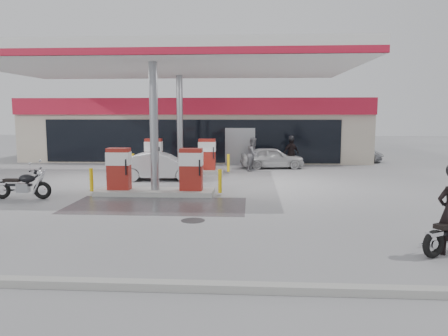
% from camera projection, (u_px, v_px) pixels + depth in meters
% --- Properties ---
extents(ground, '(90.00, 90.00, 0.00)m').
position_uv_depth(ground, '(142.00, 205.00, 14.83)').
color(ground, gray).
rests_on(ground, ground).
extents(wet_patch, '(6.00, 3.00, 0.00)m').
position_uv_depth(wet_patch, '(157.00, 205.00, 14.80)').
color(wet_patch, '#4C4C4F').
rests_on(wet_patch, ground).
extents(drain_cover, '(0.70, 0.70, 0.01)m').
position_uv_depth(drain_cover, '(193.00, 220.00, 12.72)').
color(drain_cover, '#38383A').
rests_on(drain_cover, ground).
extents(kerb, '(28.00, 0.25, 0.15)m').
position_uv_depth(kerb, '(46.00, 283.00, 7.89)').
color(kerb, gray).
rests_on(kerb, ground).
extents(store_building, '(22.00, 8.22, 4.00)m').
position_uv_depth(store_building, '(199.00, 129.00, 30.35)').
color(store_building, beige).
rests_on(store_building, ground).
extents(canopy, '(16.00, 10.02, 5.51)m').
position_uv_depth(canopy, '(168.00, 63.00, 19.11)').
color(canopy, silver).
rests_on(canopy, ground).
extents(pump_island_near, '(5.14, 1.30, 1.78)m').
position_uv_depth(pump_island_near, '(155.00, 176.00, 16.72)').
color(pump_island_near, '#9E9E99').
rests_on(pump_island_near, ground).
extents(pump_island_far, '(5.14, 1.30, 1.78)m').
position_uv_depth(pump_island_far, '(180.00, 159.00, 22.66)').
color(pump_island_far, '#9E9E99').
rests_on(pump_island_far, ground).
extents(parked_motorcycle, '(2.15, 0.83, 1.10)m').
position_uv_depth(parked_motorcycle, '(23.00, 186.00, 15.83)').
color(parked_motorcycle, black).
rests_on(parked_motorcycle, ground).
extents(sedan_white, '(3.71, 1.90, 1.21)m').
position_uv_depth(sedan_white, '(272.00, 158.00, 24.55)').
color(sedan_white, '#BBBBBD').
rests_on(sedan_white, ground).
extents(attendant, '(0.98, 1.08, 1.81)m').
position_uv_depth(attendant, '(254.00, 154.00, 23.39)').
color(attendant, slate).
rests_on(attendant, ground).
extents(hatchback_silver, '(3.98, 1.55, 1.29)m').
position_uv_depth(hatchback_silver, '(160.00, 166.00, 20.32)').
color(hatchback_silver, '#B0B4B8').
rests_on(hatchback_silver, ground).
extents(parked_car_left, '(3.91, 2.30, 1.06)m').
position_uv_depth(parked_car_left, '(47.00, 151.00, 29.24)').
color(parked_car_left, '#142244').
rests_on(parked_car_left, ground).
extents(parked_car_right, '(4.48, 2.91, 1.15)m').
position_uv_depth(parked_car_right, '(350.00, 152.00, 27.99)').
color(parked_car_right, '#9C9DA3').
rests_on(parked_car_right, ground).
extents(biker_walking, '(1.09, 0.90, 1.73)m').
position_uv_depth(biker_walking, '(291.00, 153.00, 24.45)').
color(biker_walking, black).
rests_on(biker_walking, ground).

